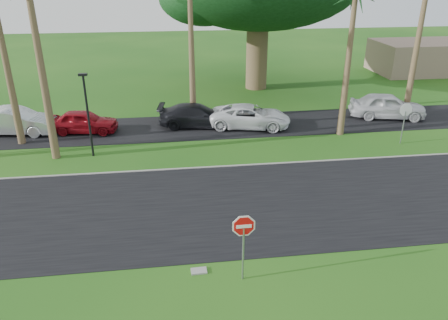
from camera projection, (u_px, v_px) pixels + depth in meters
ground at (218, 231)px, 17.48m from camera, size 120.00×120.00×0.00m
road at (212, 206)px, 19.28m from camera, size 120.00×8.00×0.02m
parking_strip at (195, 127)px, 28.80m from camera, size 120.00×5.00×0.02m
curb at (204, 167)px, 22.95m from camera, size 120.00×0.12×0.06m
stop_sign_near at (244, 235)px, 14.10m from camera, size 1.05×0.07×2.62m
stop_sign_far at (405, 115)px, 25.45m from camera, size 1.05×0.07×2.62m
streetlight_right at (87, 110)px, 23.38m from camera, size 0.45×0.25×4.64m
building_far at (426, 57)px, 43.32m from camera, size 10.00×6.00×3.00m
car_silver at (15, 121)px, 27.32m from camera, size 5.21×2.44×1.65m
car_red at (84, 122)px, 27.59m from camera, size 4.41×2.25×1.44m
car_dark at (197, 116)px, 28.68m from camera, size 5.24×2.66×1.46m
car_minivan at (250, 117)px, 28.50m from camera, size 5.64×3.51×1.45m
car_pickup at (387, 106)px, 30.21m from camera, size 5.40×3.12×1.73m
utility_slab at (199, 271)px, 15.15m from camera, size 0.56×0.37×0.06m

